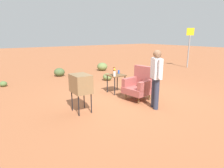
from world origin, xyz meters
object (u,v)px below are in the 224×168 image
(armchair, at_px, (140,84))
(soda_can_blue, at_px, (119,72))
(person_standing, at_px, (156,76))
(road_sign, at_px, (189,46))
(bottle_tall_amber, at_px, (114,71))
(tv_on_stand, at_px, (81,84))
(side_table, at_px, (116,78))
(flower_vase, at_px, (114,72))

(armchair, bearing_deg, soda_can_blue, 178.17)
(person_standing, height_order, road_sign, road_sign)
(armchair, xyz_separation_m, bottle_tall_amber, (-0.96, -0.32, 0.31))
(armchair, relative_size, road_sign, 0.43)
(person_standing, xyz_separation_m, bottle_tall_amber, (-1.79, -0.13, -0.13))
(tv_on_stand, bearing_deg, armchair, 86.75)
(soda_can_blue, height_order, bottle_tall_amber, bottle_tall_amber)
(side_table, xyz_separation_m, person_standing, (1.86, -0.01, 0.38))
(armchair, relative_size, soda_can_blue, 8.69)
(soda_can_blue, bearing_deg, armchair, -1.83)
(flower_vase, bearing_deg, armchair, 23.28)
(side_table, bearing_deg, soda_can_blue, 121.56)
(flower_vase, bearing_deg, bottle_tall_amber, 149.48)
(tv_on_stand, bearing_deg, person_standing, 62.64)
(side_table, xyz_separation_m, flower_vase, (0.16, -0.19, 0.25))
(flower_vase, bearing_deg, tv_on_stand, -65.16)
(side_table, distance_m, person_standing, 1.90)
(armchair, bearing_deg, road_sign, 112.96)
(side_table, xyz_separation_m, soda_can_blue, (-0.14, 0.22, 0.16))
(armchair, xyz_separation_m, person_standing, (0.83, -0.20, 0.44))
(side_table, relative_size, road_sign, 0.27)
(tv_on_stand, xyz_separation_m, soda_can_blue, (-1.06, 2.06, -0.06))
(tv_on_stand, distance_m, flower_vase, 1.81)
(side_table, height_order, tv_on_stand, tv_on_stand)
(road_sign, height_order, soda_can_blue, road_sign)
(road_sign, distance_m, flower_vase, 7.60)
(armchair, relative_size, bottle_tall_amber, 3.53)
(soda_can_blue, bearing_deg, bottle_tall_amber, -60.19)
(road_sign, bearing_deg, bottle_tall_amber, -74.80)
(person_standing, height_order, bottle_tall_amber, person_standing)
(road_sign, relative_size, bottle_tall_amber, 8.13)
(tv_on_stand, bearing_deg, bottle_tall_amber, 116.60)
(tv_on_stand, bearing_deg, side_table, 116.62)
(side_table, relative_size, tv_on_stand, 0.64)
(person_standing, xyz_separation_m, road_sign, (-3.76, 7.11, 0.44))
(side_table, bearing_deg, flower_vase, -50.28)
(bottle_tall_amber, distance_m, flower_vase, 0.10)
(armchair, distance_m, person_standing, 0.96)
(armchair, height_order, side_table, armchair)
(armchair, relative_size, person_standing, 0.65)
(tv_on_stand, xyz_separation_m, road_sign, (-2.82, 8.94, 0.60))
(tv_on_stand, xyz_separation_m, flower_vase, (-0.76, 1.64, 0.02))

